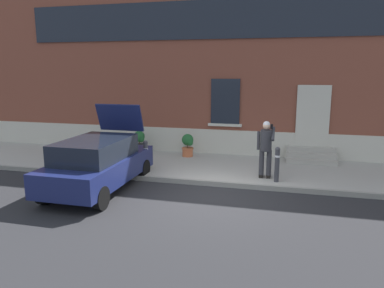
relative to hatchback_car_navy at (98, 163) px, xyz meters
The scene contains 11 objects.
ground_plane 3.28m from the hatchback_car_navy, ahead, with size 80.00×80.00×0.00m, color #232326.
sidewalk 4.44m from the hatchback_car_navy, 43.57° to the left, with size 24.00×3.60×0.15m, color #99968E.
curb_edge 3.46m from the hatchback_car_navy, 20.08° to the left, with size 24.00×0.12×0.15m, color gray.
building_facade 7.00m from the hatchback_car_navy, 59.99° to the left, with size 24.00×1.52×7.50m.
entrance_stoop 7.50m from the hatchback_car_navy, 36.47° to the left, with size 1.72×0.96×0.48m.
hatchback_car_navy is the anchor object (origin of this frame).
bollard_near_person 5.14m from the hatchback_car_navy, 17.79° to the left, with size 0.15×0.15×1.04m.
bollard_far_left 1.77m from the hatchback_car_navy, 62.64° to the left, with size 0.15×0.15×1.04m.
person_on_phone 4.92m from the hatchback_car_navy, 22.28° to the left, with size 0.51×0.47×1.75m.
planter_charcoal 4.30m from the hatchback_car_navy, 96.80° to the left, with size 0.44×0.44×0.86m.
planter_terracotta 4.33m from the hatchback_car_navy, 69.23° to the left, with size 0.44×0.44×0.86m.
Camera 1 is at (1.90, -9.34, 3.38)m, focal length 34.48 mm.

